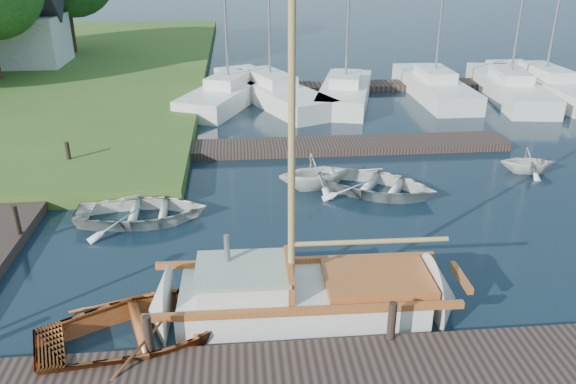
{
  "coord_description": "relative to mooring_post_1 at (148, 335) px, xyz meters",
  "views": [
    {
      "loc": [
        -1.24,
        -13.42,
        7.19
      ],
      "look_at": [
        0.0,
        0.0,
        1.2
      ],
      "focal_mm": 35.0,
      "sensor_mm": 36.0,
      "label": 1
    }
  ],
  "objects": [
    {
      "name": "ground",
      "position": [
        3.0,
        5.0,
        -0.7
      ],
      "size": [
        160.0,
        160.0,
        0.0
      ],
      "primitive_type": "plane",
      "color": "black",
      "rests_on": "ground"
    },
    {
      "name": "left_dock",
      "position": [
        -5.0,
        7.0,
        -0.55
      ],
      "size": [
        2.2,
        18.0,
        0.3
      ],
      "primitive_type": "cube",
      "color": "black",
      "rests_on": "ground"
    },
    {
      "name": "far_dock",
      "position": [
        5.0,
        11.5,
        -0.55
      ],
      "size": [
        14.0,
        1.6,
        0.3
      ],
      "primitive_type": "cube",
      "color": "black",
      "rests_on": "ground"
    },
    {
      "name": "pontoon",
      "position": [
        13.0,
        21.0,
        -0.55
      ],
      "size": [
        30.0,
        1.6,
        0.3
      ],
      "primitive_type": "cube",
      "color": "black",
      "rests_on": "ground"
    },
    {
      "name": "mooring_post_1",
      "position": [
        0.0,
        0.0,
        0.0
      ],
      "size": [
        0.16,
        0.16,
        0.8
      ],
      "primitive_type": "cylinder",
      "color": "black",
      "rests_on": "near_dock"
    },
    {
      "name": "mooring_post_2",
      "position": [
        4.5,
        0.0,
        0.0
      ],
      "size": [
        0.16,
        0.16,
        0.8
      ],
      "primitive_type": "cylinder",
      "color": "black",
      "rests_on": "near_dock"
    },
    {
      "name": "mooring_post_4",
      "position": [
        -4.0,
        5.0,
        0.0
      ],
      "size": [
        0.16,
        0.16,
        0.8
      ],
      "primitive_type": "cylinder",
      "color": "black",
      "rests_on": "left_dock"
    },
    {
      "name": "mooring_post_5",
      "position": [
        -4.0,
        10.0,
        0.0
      ],
      "size": [
        0.16,
        0.16,
        0.8
      ],
      "primitive_type": "cylinder",
      "color": "black",
      "rests_on": "left_dock"
    },
    {
      "name": "sailboat",
      "position": [
        3.1,
        1.33,
        -0.36
      ],
      "size": [
        7.18,
        2.11,
        9.83
      ],
      "rotation": [
        0.0,
        0.0,
        -0.02
      ],
      "color": "white",
      "rests_on": "ground"
    },
    {
      "name": "dinghy",
      "position": [
        -0.03,
        0.76,
        -0.25
      ],
      "size": [
        5.09,
        4.3,
        0.9
      ],
      "primitive_type": "imported",
      "rotation": [
        0.0,
        0.0,
        1.89
      ],
      "color": "brown",
      "rests_on": "ground"
    },
    {
      "name": "tender_a",
      "position": [
        -1.04,
        6.08,
        -0.32
      ],
      "size": [
        3.66,
        2.64,
        0.75
      ],
      "primitive_type": "imported",
      "rotation": [
        0.0,
        0.0,
        1.58
      ],
      "color": "white",
      "rests_on": "ground"
    },
    {
      "name": "tender_b",
      "position": [
        4.15,
        7.94,
        -0.07
      ],
      "size": [
        2.71,
        2.44,
        1.26
      ],
      "primitive_type": "imported",
      "rotation": [
        0.0,
        0.0,
        1.74
      ],
      "color": "white",
      "rests_on": "ground"
    },
    {
      "name": "tender_c",
      "position": [
        5.98,
        7.37,
        -0.31
      ],
      "size": [
        4.63,
        4.25,
        0.78
      ],
      "primitive_type": "imported",
      "rotation": [
        0.0,
        0.0,
        1.04
      ],
      "color": "white",
      "rests_on": "ground"
    },
    {
      "name": "tender_d",
      "position": [
        11.56,
        8.58,
        -0.2
      ],
      "size": [
        2.1,
        1.88,
        0.99
      ],
      "primitive_type": "imported",
      "rotation": [
        0.0,
        0.0,
        1.43
      ],
      "color": "white",
      "rests_on": "ground"
    },
    {
      "name": "marina_boat_0",
      "position": [
        1.35,
        18.68,
        -0.13
      ],
      "size": [
        5.0,
        7.74,
        10.74
      ],
      "rotation": [
        0.0,
        0.0,
        1.16
      ],
      "color": "white",
      "rests_on": "ground"
    },
    {
      "name": "marina_boat_1",
      "position": [
        3.4,
        19.03,
        -0.13
      ],
      "size": [
        5.74,
        9.44,
        11.08
      ],
      "rotation": [
        0.0,
        0.0,
        1.98
      ],
      "color": "white",
      "rests_on": "ground"
    },
    {
      "name": "marina_boat_2",
      "position": [
        7.04,
        18.33,
        -0.11
      ],
      "size": [
        4.0,
        7.39,
        12.4
      ],
      "rotation": [
        0.0,
        0.0,
        1.3
      ],
      "color": "white",
      "rests_on": "ground"
    },
    {
      "name": "marina_boat_3",
      "position": [
        11.78,
        19.15,
        -0.12
      ],
      "size": [
        2.24,
        8.02,
        12.12
      ],
      "rotation": [
        0.0,
        0.0,
        1.57
      ],
      "color": "white",
      "rests_on": "ground"
    },
    {
      "name": "marina_boat_4",
      "position": [
        15.5,
        18.57,
        -0.14
      ],
      "size": [
        3.4,
        8.87,
        10.63
      ],
      "rotation": [
        0.0,
        0.0,
        1.43
      ],
      "color": "white",
      "rests_on": "ground"
    },
    {
      "name": "marina_boat_5",
      "position": [
        17.67,
        19.16,
        -0.13
      ],
      "size": [
        2.47,
        9.28,
        11.42
      ],
      "rotation": [
        0.0,
        0.0,
        1.6
      ],
      "color": "white",
      "rests_on": "ground"
    },
    {
      "name": "house_c",
      "position": [
        -11.0,
        27.0,
        1.88
      ],
      "size": [
        5.25,
        4.0,
        5.28
      ],
      "color": "beige",
      "rests_on": "shore"
    }
  ]
}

